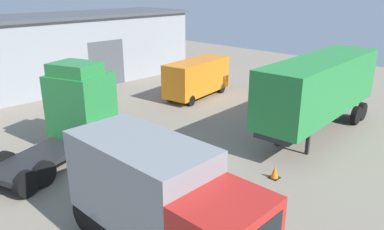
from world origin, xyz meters
name	(u,v)px	position (x,y,z in m)	size (l,w,h in m)	color
ground_plane	(157,171)	(0.00, 0.00, 0.00)	(60.00, 60.00, 0.00)	gray
tractor_unit_green	(75,111)	(-1.25, 4.42, 2.03)	(6.88, 4.50, 4.30)	#28843D
container_trailer_green	(320,87)	(8.81, -2.94, 2.63)	(9.86, 2.98, 4.17)	#28843D
box_truck_red	(160,195)	(-3.30, -4.05, 1.91)	(2.45, 6.60, 3.40)	red
delivery_van_orange	(198,77)	(9.71, 6.68, 1.45)	(5.94, 2.86, 2.66)	orange
oil_drum	(172,152)	(1.08, 0.21, 0.44)	(0.58, 0.58, 0.88)	#33519E
traffic_cone	(275,173)	(2.99, -4.06, 0.25)	(0.40, 0.40, 0.55)	black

